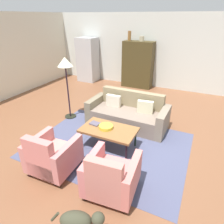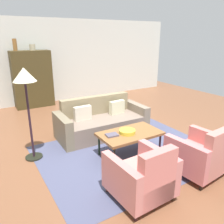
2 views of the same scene
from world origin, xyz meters
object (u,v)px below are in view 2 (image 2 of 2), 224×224
Objects in this scene: armchair_left at (143,178)px; fruit_bowl at (127,132)px; coffee_table at (130,134)px; cabinet at (33,79)px; armchair_right at (201,156)px; book_stack at (112,135)px; vase_tall at (15,45)px; couch at (101,122)px; vase_round at (32,47)px; floor_lamp at (25,84)px.

armchair_left is 1.29m from fruit_bowl.
cabinet reaches higher than coffee_table.
armchair_right is 1.57m from book_stack.
armchair_left is 2.84× the size of fruit_bowl.
cabinet reaches higher than fruit_bowl.
vase_tall is (-1.82, 5.46, 1.63)m from armchair_right.
couch is 2.43m from armchair_left.
vase_tall is at bearing 101.20° from book_stack.
vase_tall reaches higher than couch.
fruit_bowl is at bearing -80.15° from cabinet.
armchair_left is at bearing -114.49° from fruit_bowl.
vase_round reaches higher than fruit_bowl.
armchair_left is at bearing -88.80° from vase_round.
cabinet is at bearing 0.68° from vase_tall.
armchair_right is 2.49× the size of vase_tall.
armchair_left is (-0.60, -1.17, -0.08)m from coffee_table.
floor_lamp is at bearing 149.09° from book_stack.
coffee_table is 1.31m from armchair_left.
couch is at bearing 89.92° from coffee_table.
armchair_left reaches higher than fruit_bowl.
vase_tall is at bearing -179.32° from cabinet.
book_stack is at bearing 169.57° from fruit_bowl.
book_stack is (-0.38, -1.13, 0.19)m from couch.
coffee_table is 0.10m from fruit_bowl.
cabinet is 1.15m from vase_tall.
book_stack is at bearing -85.43° from vase_round.
vase_tall is (-0.40, -0.00, 1.08)m from cabinet.
couch reaches higher than fruit_bowl.
vase_round is at bearing 0.00° from vase_tall.
coffee_table is at bearing -79.30° from cabinet.
vase_tall is 0.51m from vase_round.
vase_round is (-0.34, 4.23, 1.42)m from book_stack.
book_stack is 1.30× the size of vase_round.
fruit_bowl is 2.03m from floor_lamp.
armchair_left reaches higher than coffee_table.
fruit_bowl reaches higher than coffee_table.
armchair_left is 1.25m from book_stack.
fruit_bowl is at bearing -81.44° from vase_round.
couch is 2.05m from floor_lamp.
vase_tall reaches higher than book_stack.
book_stack is at bearing -84.09° from cabinet.
coffee_table is at bearing -26.47° from floor_lamp.
cabinet is (-0.75, 4.30, 0.41)m from fruit_bowl.
couch is 6.00× the size of vase_tall.
cabinet is (-1.42, 5.46, 0.56)m from armchair_right.
vase_tall is at bearing -67.56° from couch.
cabinet is at bearing -74.25° from couch.
armchair_right reaches higher than couch.
fruit_bowl is at bearing 87.80° from couch.
cabinet is at bearing 100.70° from coffee_table.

